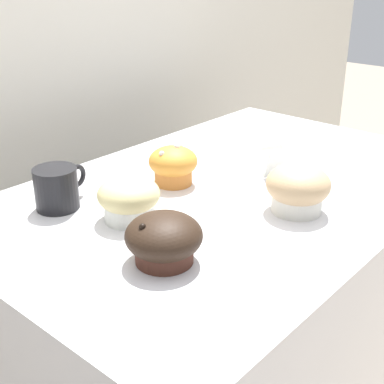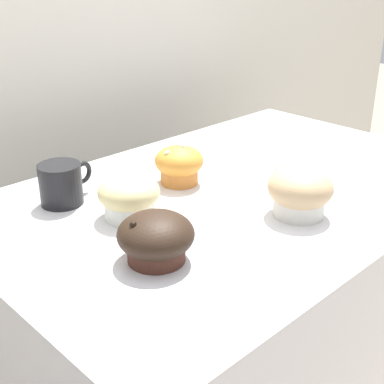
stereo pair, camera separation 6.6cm
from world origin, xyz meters
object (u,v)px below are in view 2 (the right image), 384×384
object	(u,v)px
muffin_back_right	(156,238)
coffee_cup	(61,183)
muffin_front_left	(300,192)
muffin_front_center	(129,196)
muffin_back_left	(179,164)

from	to	relation	value
muffin_back_right	coffee_cup	distance (m)	0.27
muffin_front_left	muffin_front_center	bearing A→B (deg)	137.75
muffin_front_center	coffee_cup	size ratio (longest dim) A/B	0.92
muffin_back_left	muffin_back_right	bearing A→B (deg)	-139.49
muffin_front_center	muffin_back_right	xyz separation A→B (m)	(-0.06, -0.14, -0.00)
muffin_front_center	muffin_back_right	distance (m)	0.15
muffin_back_right	coffee_cup	xyz separation A→B (m)	(0.01, 0.27, 0.00)
muffin_back_left	muffin_back_right	size ratio (longest dim) A/B	0.84
muffin_back_left	coffee_cup	distance (m)	0.23
muffin_back_right	muffin_front_left	size ratio (longest dim) A/B	1.02
muffin_back_left	muffin_back_right	xyz separation A→B (m)	(-0.22, -0.19, -0.00)
muffin_front_center	muffin_back_right	world-z (taller)	muffin_front_center
muffin_front_center	muffin_front_left	world-z (taller)	muffin_front_left
muffin_front_center	coffee_cup	xyz separation A→B (m)	(-0.05, 0.13, 0.00)
muffin_back_left	muffin_back_right	world-z (taller)	muffin_back_left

